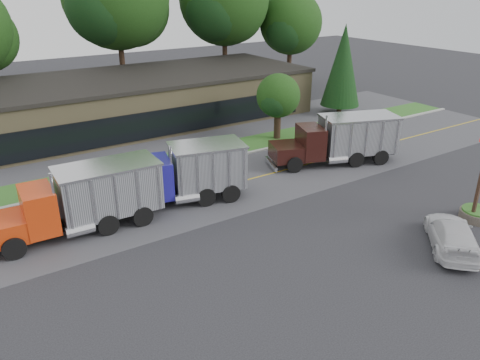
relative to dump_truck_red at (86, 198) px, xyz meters
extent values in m
plane|color=#38383D|center=(7.69, -8.16, -1.81)|extent=(140.00, 140.00, 0.00)
cube|color=#56565B|center=(7.69, 0.84, -1.81)|extent=(60.00, 8.00, 0.02)
cube|color=gold|center=(7.69, 0.84, -1.81)|extent=(60.00, 0.12, 0.01)
cube|color=#9E9E99|center=(7.69, 5.04, -1.81)|extent=(60.00, 0.30, 0.12)
cube|color=#2E6121|center=(7.69, 6.84, -1.81)|extent=(60.00, 3.40, 0.03)
cube|color=#56565B|center=(7.69, 11.84, -1.81)|extent=(60.00, 7.00, 0.02)
cube|color=#877752|center=(9.69, 17.84, 0.19)|extent=(32.00, 12.00, 4.00)
cylinder|color=#6B6054|center=(18.19, -10.66, -1.56)|extent=(1.90, 1.90, 0.50)
cylinder|color=#2E6121|center=(18.19, -10.66, -1.26)|extent=(1.70, 1.70, 0.10)
cylinder|color=#382619|center=(11.69, 25.84, 1.09)|extent=(0.56, 0.56, 5.80)
sphere|color=#18390F|center=(13.68, 27.16, 7.64)|extent=(7.96, 7.96, 7.96)
sphere|color=black|center=(10.03, 24.84, 7.98)|extent=(7.30, 7.30, 7.30)
cylinder|color=#382619|center=(23.69, 24.84, 0.94)|extent=(0.56, 0.56, 5.49)
sphere|color=#18390F|center=(25.57, 26.09, 7.13)|extent=(7.53, 7.53, 7.53)
sphere|color=black|center=(22.12, 23.89, 7.44)|extent=(6.90, 6.90, 6.90)
cylinder|color=#382619|center=(31.69, 22.84, 0.21)|extent=(0.56, 0.56, 4.05)
sphere|color=#18390F|center=(31.69, 22.84, 5.71)|extent=(7.40, 7.40, 7.40)
sphere|color=#18390F|center=(33.07, 23.76, 4.78)|extent=(5.55, 5.55, 5.55)
sphere|color=black|center=(30.53, 22.14, 5.01)|extent=(5.09, 5.09, 5.09)
cylinder|color=#382619|center=(27.69, 9.84, -1.31)|extent=(0.44, 0.44, 1.00)
cone|color=black|center=(27.69, 9.84, 2.87)|extent=(3.75, 3.75, 7.66)
cylinder|color=#382619|center=(17.69, 6.84, -0.84)|extent=(0.56, 0.56, 1.94)
sphere|color=#18390F|center=(17.69, 6.84, 1.79)|extent=(3.54, 3.54, 3.54)
sphere|color=#18390F|center=(18.35, 7.28, 1.34)|extent=(2.66, 2.66, 2.66)
sphere|color=black|center=(17.13, 6.50, 1.46)|extent=(2.43, 2.43, 2.43)
cube|color=black|center=(-0.26, 0.01, -1.24)|extent=(8.59, 1.32, 0.28)
cube|color=red|center=(-3.98, 0.15, -0.69)|extent=(2.13, 2.38, 1.10)
cube|color=red|center=(-2.30, 0.09, -0.09)|extent=(1.58, 2.45, 2.20)
cube|color=black|center=(-2.95, 0.11, 0.31)|extent=(0.14, 2.10, 0.90)
cube|color=silver|center=(1.23, -0.05, 0.21)|extent=(5.21, 2.69, 2.50)
cube|color=silver|center=(1.23, -0.05, 1.51)|extent=(5.36, 2.85, 0.12)
cylinder|color=black|center=(-3.75, 1.29, -1.24)|extent=(1.11, 0.39, 1.10)
cylinder|color=black|center=(-3.83, -1.01, -1.24)|extent=(1.11, 0.39, 1.10)
cylinder|color=black|center=(1.65, 1.09, -1.24)|extent=(1.11, 0.39, 1.10)
cylinder|color=black|center=(1.56, -1.21, -1.24)|extent=(1.11, 0.39, 1.10)
cube|color=black|center=(6.04, 0.28, -1.24)|extent=(6.98, 2.61, 0.28)
cube|color=#211A93|center=(3.11, 0.99, -0.69)|extent=(2.16, 2.63, 1.10)
cube|color=#211A93|center=(4.43, 0.67, -0.09)|extent=(1.74, 2.62, 2.20)
cube|color=black|center=(3.91, 0.79, 0.31)|extent=(0.55, 2.05, 0.90)
cube|color=silver|center=(7.21, -0.01, 0.21)|extent=(4.63, 3.41, 2.50)
cube|color=silver|center=(7.21, -0.01, 1.51)|extent=(4.81, 3.59, 0.12)
cylinder|color=black|center=(3.52, 2.07, -1.24)|extent=(1.15, 0.60, 1.10)
cylinder|color=black|center=(2.98, -0.16, -1.24)|extent=(1.15, 0.60, 1.10)
cylinder|color=black|center=(7.78, 1.04, -1.24)|extent=(1.15, 0.60, 1.10)
cylinder|color=black|center=(7.23, -1.20, -1.24)|extent=(1.15, 0.60, 1.10)
cube|color=black|center=(17.86, 0.00, -1.24)|extent=(8.52, 3.96, 0.28)
cube|color=black|center=(14.31, 1.31, -0.69)|extent=(2.75, 2.88, 1.10)
cube|color=black|center=(15.91, 0.72, -0.09)|extent=(2.25, 2.78, 2.20)
cube|color=black|center=(15.28, 0.95, 0.31)|extent=(0.78, 1.99, 0.90)
cube|color=silver|center=(19.28, -0.52, 0.21)|extent=(5.75, 4.15, 2.50)
cube|color=silver|center=(19.28, -0.52, 1.51)|extent=(5.94, 4.34, 0.12)
cylinder|color=black|center=(14.88, 2.33, -1.24)|extent=(1.15, 0.71, 1.10)
cylinder|color=black|center=(14.09, 0.17, -1.24)|extent=(1.15, 0.71, 1.10)
cylinder|color=black|center=(20.04, 0.42, -1.24)|extent=(1.15, 0.71, 1.10)
cylinder|color=black|center=(19.24, -1.73, -1.24)|extent=(1.15, 0.71, 1.10)
imported|color=silver|center=(14.29, -11.66, -1.08)|extent=(4.97, 4.96, 1.45)
camera|label=1|loc=(-5.30, -22.64, 10.35)|focal=35.00mm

